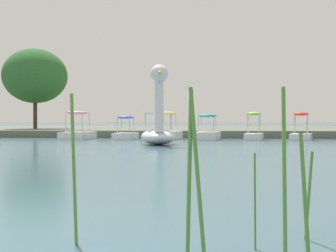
# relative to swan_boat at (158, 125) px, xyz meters

# --- Properties ---
(ground_plane) EXTENTS (442.26, 442.26, 0.00)m
(ground_plane) POSITION_rel_swan_boat_xyz_m (0.25, -15.69, -0.90)
(ground_plane) COLOR #385966
(shore_bank_far) EXTENTS (158.09, 25.32, 0.45)m
(shore_bank_far) POSITION_rel_swan_boat_xyz_m (0.25, 19.83, -0.67)
(shore_bank_far) COLOR #5B6051
(shore_bank_far) RESTS_ON ground_plane
(swan_boat) EXTENTS (1.96, 3.12, 3.51)m
(swan_boat) POSITION_rel_swan_boat_xyz_m (0.00, 0.00, 0.00)
(swan_boat) COLOR white
(swan_boat) RESTS_ON ground_plane
(pedal_boat_red) EXTENTS (1.59, 2.10, 1.56)m
(pedal_boat_red) POSITION_rel_swan_boat_xyz_m (7.43, 5.52, -0.50)
(pedal_boat_red) COLOR white
(pedal_boat_red) RESTS_ON ground_plane
(pedal_boat_lime) EXTENTS (1.28, 1.98, 1.57)m
(pedal_boat_lime) POSITION_rel_swan_boat_xyz_m (4.81, 5.41, -0.45)
(pedal_boat_lime) COLOR white
(pedal_boat_lime) RESTS_ON ground_plane
(pedal_boat_teal) EXTENTS (1.57, 2.49, 1.46)m
(pedal_boat_teal) POSITION_rel_swan_boat_xyz_m (2.21, 5.15, -0.50)
(pedal_boat_teal) COLOR white
(pedal_boat_teal) RESTS_ON ground_plane
(pedal_boat_yellow) EXTENTS (1.67, 2.38, 1.60)m
(pedal_boat_yellow) POSITION_rel_swan_boat_xyz_m (-0.09, 5.53, -0.48)
(pedal_boat_yellow) COLOR white
(pedal_boat_yellow) RESTS_ON ground_plane
(pedal_boat_blue) EXTENTS (1.25, 2.01, 1.38)m
(pedal_boat_blue) POSITION_rel_swan_boat_xyz_m (-2.44, 5.10, -0.48)
(pedal_boat_blue) COLOR white
(pedal_boat_blue) RESTS_ON ground_plane
(pedal_boat_pink) EXTENTS (1.73, 2.43, 1.64)m
(pedal_boat_pink) POSITION_rel_swan_boat_xyz_m (-5.26, 5.21, -0.44)
(pedal_boat_pink) COLOR white
(pedal_boat_pink) RESTS_ON ground_plane
(tree_broadleaf_behind_dock) EXTENTS (6.58, 6.47, 6.13)m
(tree_broadleaf_behind_dock) POSITION_rel_swan_boat_xyz_m (-10.93, 13.16, 3.59)
(tree_broadleaf_behind_dock) COLOR #423323
(tree_broadleaf_behind_dock) RESTS_ON shore_bank_far
(reed_clump_foreground) EXTENTS (2.63, 1.05, 1.38)m
(reed_clump_foreground) POSITION_rel_swan_boat_xyz_m (2.51, -16.18, -0.29)
(reed_clump_foreground) COLOR #568E38
(reed_clump_foreground) RESTS_ON ground_plane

